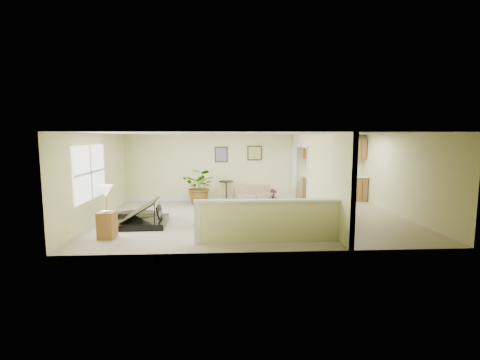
{
  "coord_description": "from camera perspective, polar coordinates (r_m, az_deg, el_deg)",
  "views": [
    {
      "loc": [
        -0.95,
        -9.99,
        2.39
      ],
      "look_at": [
        -0.39,
        0.4,
        1.1
      ],
      "focal_mm": 26.0,
      "sensor_mm": 36.0,
      "label": 1
    }
  ],
  "objects": [
    {
      "name": "loveseat",
      "position": [
        12.81,
        2.3,
        -2.4
      ],
      "size": [
        1.48,
        1.01,
        0.77
      ],
      "rotation": [
        0.0,
        0.0,
        0.2
      ],
      "color": "tan",
      "rests_on": "floor"
    },
    {
      "name": "ceiling",
      "position": [
        10.04,
        2.36,
        7.66
      ],
      "size": [
        9.0,
        6.0,
        0.04
      ],
      "primitive_type": "cube",
      "color": "silver",
      "rests_on": "back_wall"
    },
    {
      "name": "piano_bench",
      "position": [
        9.73,
        -4.86,
        -5.51
      ],
      "size": [
        0.73,
        0.94,
        0.56
      ],
      "primitive_type": "cube",
      "rotation": [
        0.0,
        0.0,
        -0.42
      ],
      "color": "black",
      "rests_on": "floor"
    },
    {
      "name": "front_wall",
      "position": [
        7.15,
        4.59,
        -2.16
      ],
      "size": [
        9.0,
        0.04,
        2.5
      ],
      "primitive_type": "cube",
      "color": "beige",
      "rests_on": "floor"
    },
    {
      "name": "wall_mirror",
      "position": [
        13.04,
        2.42,
        4.44
      ],
      "size": [
        0.55,
        0.04,
        0.55
      ],
      "color": "#3B2415",
      "rests_on": "back_wall"
    },
    {
      "name": "wall_art_left",
      "position": [
        12.98,
        -3.1,
        4.21
      ],
      "size": [
        0.48,
        0.04,
        0.58
      ],
      "color": "#3B2415",
      "rests_on": "back_wall"
    },
    {
      "name": "kitchen_cabinets",
      "position": [
        13.47,
        14.83,
        0.33
      ],
      "size": [
        2.36,
        0.65,
        2.33
      ],
      "color": "brown",
      "rests_on": "floor"
    },
    {
      "name": "pony_half_wall",
      "position": [
        7.98,
        4.4,
        -6.54
      ],
      "size": [
        3.42,
        0.22,
        1.0
      ],
      "color": "beige",
      "rests_on": "floor"
    },
    {
      "name": "left_wall",
      "position": [
        10.66,
        -22.52,
        0.37
      ],
      "size": [
        0.04,
        6.0,
        2.5
      ],
      "primitive_type": "cube",
      "color": "beige",
      "rests_on": "floor"
    },
    {
      "name": "right_wall",
      "position": [
        11.44,
        25.38,
        0.64
      ],
      "size": [
        0.04,
        6.0,
        2.5
      ],
      "primitive_type": "cube",
      "color": "beige",
      "rests_on": "floor"
    },
    {
      "name": "interior_partition",
      "position": [
        10.67,
        11.86,
        0.59
      ],
      "size": [
        0.18,
        5.99,
        2.5
      ],
      "color": "beige",
      "rests_on": "floor"
    },
    {
      "name": "kitchen_vinyl",
      "position": [
        11.06,
        18.84,
        -5.8
      ],
      "size": [
        2.7,
        6.0,
        0.01
      ],
      "primitive_type": "cube",
      "color": "gray",
      "rests_on": "floor"
    },
    {
      "name": "accent_table",
      "position": [
        12.78,
        -2.27,
        -1.42
      ],
      "size": [
        0.55,
        0.55,
        0.8
      ],
      "color": "black",
      "rests_on": "floor"
    },
    {
      "name": "small_plant",
      "position": [
        12.56,
        5.44,
        -2.9
      ],
      "size": [
        0.37,
        0.37,
        0.54
      ],
      "color": "black",
      "rests_on": "floor"
    },
    {
      "name": "back_wall",
      "position": [
        13.08,
        1.08,
        2.04
      ],
      "size": [
        9.0,
        0.04,
        2.5
      ],
      "primitive_type": "cube",
      "color": "beige",
      "rests_on": "floor"
    },
    {
      "name": "palm_plant",
      "position": [
        12.48,
        -6.51,
        -1.1
      ],
      "size": [
        1.43,
        1.33,
        1.29
      ],
      "color": "black",
      "rests_on": "floor"
    },
    {
      "name": "left_window",
      "position": [
        10.17,
        -23.42,
        1.16
      ],
      "size": [
        0.05,
        2.15,
        1.45
      ],
      "primitive_type": "cube",
      "color": "white",
      "rests_on": "left_wall"
    },
    {
      "name": "lamp_stand",
      "position": [
        8.82,
        -21.04,
        -5.54
      ],
      "size": [
        0.41,
        0.41,
        1.27
      ],
      "color": "brown",
      "rests_on": "floor"
    },
    {
      "name": "floor",
      "position": [
        10.32,
        2.29,
        -6.36
      ],
      "size": [
        9.0,
        9.0,
        0.0
      ],
      "primitive_type": "plane",
      "color": "#BDB093",
      "rests_on": "ground"
    },
    {
      "name": "piano",
      "position": [
        10.01,
        -16.67,
        -3.36
      ],
      "size": [
        1.93,
        2.0,
        1.52
      ],
      "rotation": [
        0.0,
        0.0,
        0.03
      ],
      "color": "black",
      "rests_on": "floor"
    }
  ]
}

